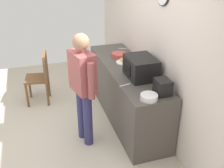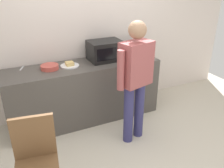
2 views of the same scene
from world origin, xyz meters
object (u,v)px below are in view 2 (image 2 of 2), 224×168
(toaster, at_px, (134,48))
(spoon_utensil, at_px, (125,64))
(cereal_bowl, at_px, (146,55))
(person_standing, at_px, (135,75))
(fork_utensil, at_px, (22,68))
(salad_bowl, at_px, (50,67))
(wooden_chair, at_px, (36,160))
(sandwich_plate, at_px, (70,65))
(microwave, at_px, (105,51))

(toaster, bearing_deg, spoon_utensil, -133.91)
(cereal_bowl, xyz_separation_m, toaster, (-0.09, 0.22, 0.07))
(person_standing, bearing_deg, cereal_bowl, 49.61)
(fork_utensil, distance_m, person_standing, 1.62)
(salad_bowl, xyz_separation_m, wooden_chair, (-0.45, -1.33, -0.41))
(sandwich_plate, distance_m, cereal_bowl, 1.22)
(fork_utensil, xyz_separation_m, person_standing, (1.26, -1.02, 0.05))
(salad_bowl, distance_m, fork_utensil, 0.41)
(spoon_utensil, xyz_separation_m, wooden_chair, (-1.51, -1.06, -0.38))
(wooden_chair, bearing_deg, fork_utensil, 86.34)
(cereal_bowl, bearing_deg, sandwich_plate, 174.80)
(sandwich_plate, xyz_separation_m, spoon_utensil, (0.77, -0.27, -0.02))
(sandwich_plate, height_order, fork_utensil, sandwich_plate)
(spoon_utensil, bearing_deg, salad_bowl, 165.69)
(fork_utensil, relative_size, wooden_chair, 0.18)
(salad_bowl, bearing_deg, spoon_utensil, -14.31)
(toaster, height_order, fork_utensil, toaster)
(cereal_bowl, bearing_deg, toaster, 110.98)
(salad_bowl, distance_m, toaster, 1.43)
(fork_utensil, xyz_separation_m, spoon_utensil, (1.41, -0.47, 0.00))
(cereal_bowl, height_order, wooden_chair, cereal_bowl)
(sandwich_plate, relative_size, person_standing, 0.16)
(microwave, xyz_separation_m, sandwich_plate, (-0.58, -0.04, -0.13))
(microwave, xyz_separation_m, fork_utensil, (-1.22, 0.16, -0.15))
(microwave, bearing_deg, sandwich_plate, -176.08)
(sandwich_plate, xyz_separation_m, fork_utensil, (-0.64, 0.20, -0.02))
(spoon_utensil, bearing_deg, sandwich_plate, 160.88)
(fork_utensil, bearing_deg, sandwich_plate, -17.38)
(toaster, distance_m, person_standing, 1.06)
(sandwich_plate, height_order, toaster, toaster)
(wooden_chair, bearing_deg, toaster, 37.52)
(toaster, xyz_separation_m, person_standing, (-0.51, -0.93, -0.04))
(spoon_utensil, distance_m, wooden_chair, 1.88)
(toaster, bearing_deg, salad_bowl, -175.59)
(salad_bowl, height_order, spoon_utensil, salad_bowl)
(fork_utensil, relative_size, person_standing, 0.10)
(cereal_bowl, relative_size, wooden_chair, 0.23)
(toaster, bearing_deg, fork_utensil, 177.15)
(spoon_utensil, bearing_deg, toaster, 46.09)
(cereal_bowl, xyz_separation_m, fork_utensil, (-1.86, 0.31, -0.03))
(sandwich_plate, relative_size, cereal_bowl, 1.23)
(cereal_bowl, bearing_deg, microwave, 166.74)
(microwave, xyz_separation_m, salad_bowl, (-0.87, -0.04, -0.12))
(sandwich_plate, xyz_separation_m, cereal_bowl, (1.22, -0.11, 0.02))
(salad_bowl, height_order, person_standing, person_standing)
(sandwich_plate, height_order, cereal_bowl, cereal_bowl)
(sandwich_plate, xyz_separation_m, wooden_chair, (-0.74, -1.33, -0.40))
(fork_utensil, bearing_deg, person_standing, -38.86)
(sandwich_plate, height_order, spoon_utensil, sandwich_plate)
(fork_utensil, bearing_deg, salad_bowl, -29.22)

